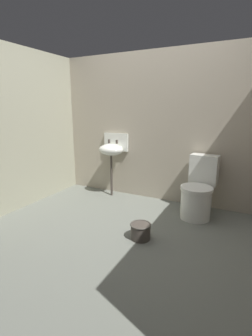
% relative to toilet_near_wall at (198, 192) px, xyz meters
% --- Properties ---
extents(ground_plane, '(3.47, 2.98, 0.08)m').
position_rel_toilet_near_wall_xyz_m(ground_plane, '(-0.74, -0.94, -0.36)').
color(ground_plane, slate).
extents(wall_back, '(3.47, 0.10, 2.18)m').
position_rel_toilet_near_wall_xyz_m(wall_back, '(-0.74, 0.40, 0.77)').
color(wall_back, '#A49A86').
rests_on(wall_back, ground).
extents(wall_left, '(0.10, 2.78, 2.18)m').
position_rel_toilet_near_wall_xyz_m(wall_left, '(-2.32, -0.84, 0.77)').
color(wall_left, '#A2A188').
rests_on(wall_left, ground).
extents(toilet_near_wall, '(0.43, 0.62, 0.78)m').
position_rel_toilet_near_wall_xyz_m(toilet_near_wall, '(0.00, 0.00, 0.00)').
color(toilet_near_wall, white).
rests_on(toilet_near_wall, ground).
extents(sink, '(0.42, 0.35, 0.99)m').
position_rel_toilet_near_wall_xyz_m(sink, '(-1.39, 0.19, 0.43)').
color(sink, '#413A34').
rests_on(sink, ground).
extents(bucket, '(0.23, 0.23, 0.17)m').
position_rel_toilet_near_wall_xyz_m(bucket, '(-0.43, -0.88, -0.23)').
color(bucket, '#413A34').
rests_on(bucket, ground).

